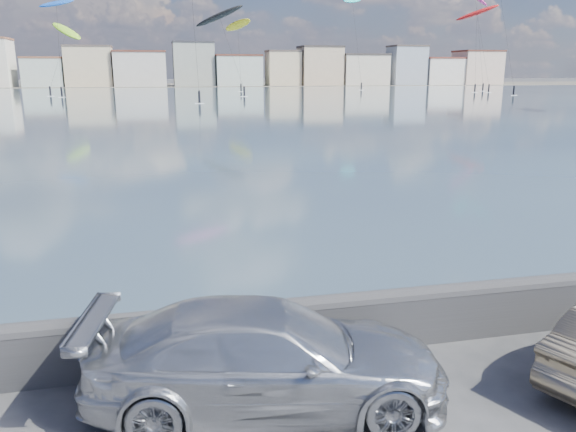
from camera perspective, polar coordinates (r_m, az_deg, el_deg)
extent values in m
cube|color=#34455C|center=(97.64, -12.37, 11.35)|extent=(500.00, 177.00, 0.00)
cube|color=#4C473D|center=(206.07, -12.86, 12.83)|extent=(500.00, 60.00, 0.00)
cube|color=#28282B|center=(9.85, -4.08, -12.12)|extent=(400.00, 0.35, 0.90)
cylinder|color=#28282B|center=(9.66, -4.12, -9.73)|extent=(400.00, 0.36, 0.36)
cube|color=#B7C6BC|center=(194.95, -23.51, 13.19)|extent=(12.00, 10.00, 8.50)
cube|color=brown|center=(194.99, -23.65, 14.52)|extent=(12.24, 10.20, 0.60)
cube|color=beige|center=(193.08, -19.52, 14.07)|extent=(14.00, 11.00, 12.00)
cube|color=#4C423D|center=(193.22, -19.68, 15.93)|extent=(14.28, 11.22, 0.60)
cube|color=beige|center=(192.07, -14.76, 14.19)|extent=(16.00, 13.00, 10.50)
cube|color=#562D23|center=(192.16, -14.87, 15.84)|extent=(16.32, 13.26, 0.60)
cube|color=gray|center=(192.41, -9.56, 14.90)|extent=(13.00, 10.00, 13.50)
cube|color=#2D2D33|center=(192.61, -9.65, 17.00)|extent=(13.26, 10.20, 0.60)
cube|color=#B7C6BC|center=(193.87, -5.12, 14.44)|extent=(15.00, 12.00, 9.50)
cube|color=#562D23|center=(193.94, -5.15, 15.93)|extent=(15.30, 12.24, 0.60)
cube|color=beige|center=(196.62, -0.50, 14.72)|extent=(11.00, 9.00, 11.00)
cube|color=#4C423D|center=(196.72, -0.50, 16.41)|extent=(11.22, 9.18, 0.60)
cube|color=#CCB293|center=(199.82, 3.27, 14.91)|extent=(14.00, 11.00, 12.50)
cube|color=#383330|center=(199.97, 3.30, 16.78)|extent=(14.28, 11.22, 0.60)
cube|color=beige|center=(204.65, 7.58, 14.45)|extent=(16.00, 12.00, 10.00)
cube|color=#383330|center=(204.72, 7.63, 15.93)|extent=(16.32, 12.24, 0.60)
cube|color=#9EA8B7|center=(210.93, 11.94, 14.67)|extent=(12.00, 10.00, 13.00)
cube|color=#4C423D|center=(211.09, 12.04, 16.52)|extent=(12.24, 10.20, 0.60)
cube|color=white|center=(216.86, 15.26, 13.94)|extent=(14.00, 11.00, 9.00)
cube|color=brown|center=(216.90, 15.34, 15.21)|extent=(14.28, 11.22, 0.60)
cube|color=beige|center=(223.97, 18.66, 14.02)|extent=(15.00, 12.00, 11.50)
cube|color=#562D23|center=(224.07, 18.79, 15.57)|extent=(15.30, 12.24, 0.60)
imported|color=silver|center=(8.55, -2.09, -14.05)|extent=(5.62, 3.03, 1.55)
cube|color=white|center=(139.73, 19.69, 11.73)|extent=(1.40, 0.42, 0.08)
cylinder|color=black|center=(139.71, 19.73, 12.10)|extent=(0.36, 0.36, 1.70)
sphere|color=black|center=(139.68, 19.76, 12.47)|extent=(0.28, 0.28, 0.28)
cylinder|color=black|center=(144.93, 19.07, 16.53)|extent=(1.15, 11.35, 21.08)
ellipsoid|color=blue|center=(130.15, -22.48, 19.33)|extent=(7.75, 4.38, 2.69)
cube|color=white|center=(116.50, -21.97, 11.14)|extent=(1.40, 0.42, 0.08)
cylinder|color=black|center=(116.46, -22.01, 11.58)|extent=(0.36, 0.36, 1.70)
sphere|color=black|center=(116.44, -22.05, 12.02)|extent=(0.28, 0.28, 0.28)
cylinder|color=black|center=(123.03, -22.26, 15.75)|extent=(1.36, 13.05, 16.82)
cube|color=white|center=(125.22, 21.92, 11.31)|extent=(1.40, 0.42, 0.08)
cylinder|color=black|center=(125.19, 21.96, 11.72)|extent=(0.36, 0.36, 1.70)
sphere|color=black|center=(125.17, 22.00, 12.13)|extent=(0.28, 0.28, 0.28)
cylinder|color=black|center=(129.21, 21.18, 17.45)|extent=(0.54, 9.48, 24.50)
cube|color=white|center=(139.78, 18.43, 11.84)|extent=(1.40, 0.42, 0.08)
cylinder|color=black|center=(139.76, 18.46, 12.20)|extent=(0.36, 0.36, 1.70)
sphere|color=black|center=(139.73, 18.49, 12.57)|extent=(0.28, 0.28, 0.28)
cylinder|color=black|center=(144.91, 18.61, 18.06)|extent=(3.57, 9.13, 28.60)
ellipsoid|color=black|center=(118.07, -7.01, 19.51)|extent=(10.56, 7.80, 4.81)
cube|color=white|center=(111.87, -4.46, 12.02)|extent=(1.40, 0.42, 0.08)
cylinder|color=black|center=(111.83, -4.47, 12.48)|extent=(0.36, 0.36, 1.70)
sphere|color=black|center=(111.81, -4.48, 12.94)|extent=(0.28, 0.28, 0.28)
cylinder|color=black|center=(114.72, -5.76, 16.19)|extent=(3.79, 6.42, 14.04)
ellipsoid|color=red|center=(159.61, 18.66, 18.98)|extent=(10.08, 9.21, 4.92)
cube|color=white|center=(149.29, 19.16, 11.90)|extent=(1.40, 0.42, 0.08)
cylinder|color=black|center=(149.27, 19.19, 12.25)|extent=(0.36, 0.36, 1.70)
sphere|color=black|center=(149.25, 19.22, 12.59)|extent=(0.28, 0.28, 0.28)
cylinder|color=black|center=(154.18, 18.93, 15.79)|extent=(2.62, 9.86, 17.95)
cube|color=white|center=(88.59, -8.97, 11.24)|extent=(1.40, 0.42, 0.08)
cylinder|color=black|center=(88.54, -9.00, 11.82)|extent=(0.36, 0.36, 1.70)
sphere|color=black|center=(88.51, -9.02, 12.41)|extent=(0.28, 0.28, 0.28)
cylinder|color=black|center=(92.42, -9.56, 18.90)|extent=(0.31, 7.42, 21.83)
ellipsoid|color=#8CD826|center=(132.40, -21.58, 17.07)|extent=(7.56, 6.98, 4.97)
cube|color=white|center=(121.90, -22.97, 11.15)|extent=(1.40, 0.42, 0.08)
cylinder|color=black|center=(121.86, -23.01, 11.57)|extent=(0.36, 0.36, 1.70)
sphere|color=black|center=(121.84, -23.05, 11.99)|extent=(0.28, 0.28, 0.28)
cylinder|color=black|center=(126.98, -22.28, 14.51)|extent=(2.63, 10.90, 11.68)
ellipsoid|color=#19BFBF|center=(163.92, 6.55, 21.00)|extent=(8.86, 8.46, 3.70)
cube|color=white|center=(149.57, 7.45, 12.57)|extent=(1.40, 0.42, 0.08)
cylinder|color=black|center=(149.55, 7.46, 12.91)|extent=(0.36, 0.36, 1.70)
sphere|color=black|center=(149.53, 7.47, 13.26)|extent=(0.28, 0.28, 0.28)
cylinder|color=black|center=(156.35, 7.00, 17.20)|extent=(1.65, 13.62, 22.29)
ellipsoid|color=yellow|center=(154.34, -5.13, 18.76)|extent=(7.63, 10.64, 4.12)
cube|color=white|center=(138.29, -4.79, 12.49)|extent=(1.40, 0.42, 0.08)
cylinder|color=black|center=(138.26, -4.80, 12.86)|extent=(0.36, 0.36, 1.70)
sphere|color=black|center=(138.24, -4.80, 13.23)|extent=(0.28, 0.28, 0.28)
cylinder|color=black|center=(146.11, -4.97, 16.04)|extent=(1.76, 15.63, 15.12)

